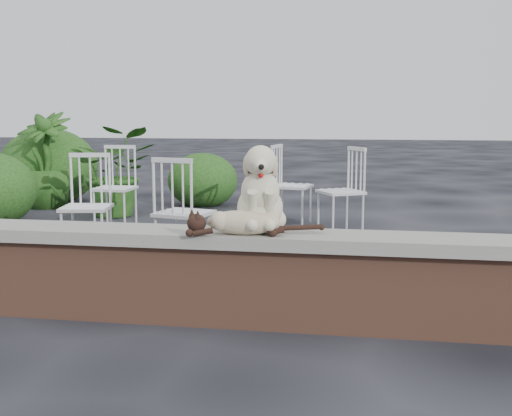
% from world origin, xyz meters
% --- Properties ---
extents(ground, '(60.00, 60.00, 0.00)m').
position_xyz_m(ground, '(0.00, 0.00, 0.00)').
color(ground, black).
rests_on(ground, ground).
extents(brick_wall, '(6.00, 0.30, 0.50)m').
position_xyz_m(brick_wall, '(0.00, 0.00, 0.25)').
color(brick_wall, brown).
rests_on(brick_wall, ground).
extents(capstone, '(6.20, 0.40, 0.08)m').
position_xyz_m(capstone, '(0.00, 0.00, 0.54)').
color(capstone, slate).
rests_on(capstone, brick_wall).
extents(dog, '(0.44, 0.53, 0.54)m').
position_xyz_m(dog, '(0.81, 0.05, 0.85)').
color(dog, beige).
rests_on(dog, capstone).
extents(cat, '(1.01, 0.42, 0.17)m').
position_xyz_m(cat, '(0.73, -0.10, 0.66)').
color(cat, tan).
rests_on(cat, capstone).
extents(chair_c, '(0.68, 0.68, 0.94)m').
position_xyz_m(chair_c, '(-0.08, 1.46, 0.47)').
color(chair_c, white).
rests_on(chair_c, ground).
extents(chair_d, '(0.77, 0.77, 0.94)m').
position_xyz_m(chair_d, '(1.18, 3.24, 0.47)').
color(chair_d, white).
rests_on(chair_d, ground).
extents(chair_a, '(0.65, 0.65, 0.94)m').
position_xyz_m(chair_a, '(-1.06, 1.64, 0.47)').
color(chair_a, white).
rests_on(chair_a, ground).
extents(chair_e, '(0.65, 0.65, 0.94)m').
position_xyz_m(chair_e, '(0.59, 3.70, 0.47)').
color(chair_e, white).
rests_on(chair_e, ground).
extents(chair_b, '(0.56, 0.56, 0.94)m').
position_xyz_m(chair_b, '(-1.39, 3.12, 0.47)').
color(chair_b, white).
rests_on(chair_b, ground).
extents(potted_plant_a, '(1.24, 1.14, 1.15)m').
position_xyz_m(potted_plant_a, '(-1.69, 3.93, 0.58)').
color(potted_plant_a, '#133F12').
rests_on(potted_plant_a, ground).
extents(potted_plant_b, '(0.83, 0.83, 1.33)m').
position_xyz_m(potted_plant_b, '(-2.96, 4.49, 0.67)').
color(potted_plant_b, '#133F12').
rests_on(potted_plant_b, ground).
extents(shrubbery, '(3.62, 3.18, 1.15)m').
position_xyz_m(shrubbery, '(-2.74, 4.59, 0.46)').
color(shrubbery, '#133F12').
rests_on(shrubbery, ground).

